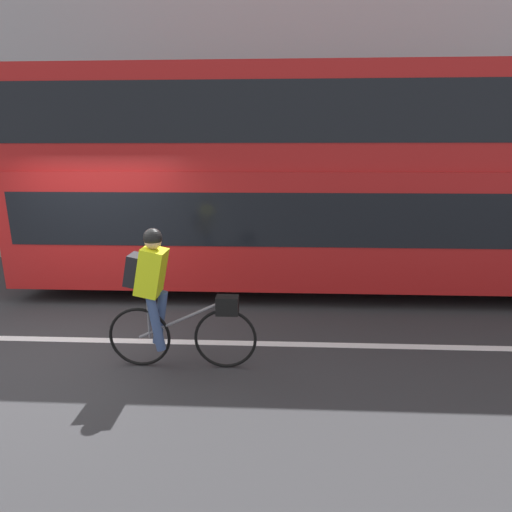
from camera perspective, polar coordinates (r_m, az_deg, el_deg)
The scene contains 7 objects.
ground_plane at distance 6.06m, azimuth -25.74°, elevation -11.55°, with size 80.00×80.00×0.00m, color #2D2D30.
road_center_line at distance 6.21m, azimuth -24.90°, elevation -10.77°, with size 50.00×0.14×0.01m, color silver.
sidewalk_curb at distance 11.04m, azimuth -12.15°, elevation 1.25°, with size 60.00×2.02×0.12m.
building_facade at distance 12.01m, azimuth -11.76°, elevation 21.74°, with size 60.00×0.30×8.21m.
bus at distance 7.57m, azimuth 12.37°, elevation 11.15°, with size 11.57×2.48×3.84m.
cyclist_on_bike at distance 4.77m, azimuth -12.88°, elevation -5.52°, with size 1.78×0.32×1.70m.
trash_bin at distance 11.70m, azimuth -23.80°, elevation 3.45°, with size 0.47×0.47×0.83m.
Camera 1 is at (2.80, -4.76, 2.50)m, focal length 28.00 mm.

